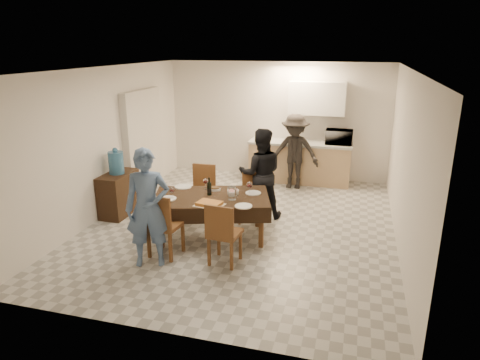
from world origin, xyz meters
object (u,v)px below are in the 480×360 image
object	(u,v)px
wine_bottle	(209,186)
water_pitcher	(232,193)
console	(119,194)
person_kitchen	(295,152)
person_near	(148,208)
person_far	(261,174)
savoury_tart	(209,204)
microwave	(339,137)
dining_table	(211,198)
water_jug	(116,163)

from	to	relation	value
wine_bottle	water_pitcher	distance (m)	0.41
console	person_kitchen	size ratio (longest dim) A/B	0.52
console	person_near	xyz separation A→B (m)	(1.39, -1.54, 0.45)
console	person_far	xyz separation A→B (m)	(2.49, 0.56, 0.42)
savoury_tart	person_near	bearing A→B (deg)	-134.13
console	savoury_tart	distance (m)	2.24
wine_bottle	microwave	size ratio (longest dim) A/B	0.51
wine_bottle	person_far	size ratio (longest dim) A/B	0.18
dining_table	water_jug	bearing A→B (deg)	148.95
dining_table	microwave	xyz separation A→B (m)	(1.76, 3.27, 0.40)
dining_table	water_jug	size ratio (longest dim) A/B	5.05
dining_table	person_near	size ratio (longest dim) A/B	1.20
wine_bottle	person_near	xyz separation A→B (m)	(-0.50, -1.10, -0.00)
person_kitchen	person_far	bearing A→B (deg)	-100.73
microwave	person_far	world-z (taller)	person_far
person_far	person_kitchen	size ratio (longest dim) A/B	1.01
water_jug	person_far	world-z (taller)	person_far
savoury_tart	microwave	distance (m)	4.02
console	microwave	distance (m)	4.68
person_kitchen	microwave	bearing A→B (deg)	27.12
water_jug	person_far	distance (m)	2.55
wine_bottle	person_near	bearing A→B (deg)	-114.44
savoury_tart	person_near	world-z (taller)	person_near
savoury_tart	person_kitchen	size ratio (longest dim) A/B	0.26
person_kitchen	water_pitcher	bearing A→B (deg)	-100.57
water_jug	savoury_tart	world-z (taller)	water_jug
water_pitcher	savoury_tart	size ratio (longest dim) A/B	0.49
wine_bottle	person_kitchen	bearing A→B (deg)	71.33
wine_bottle	person_far	xyz separation A→B (m)	(0.60, 1.00, -0.04)
console	water_pitcher	world-z (taller)	water_pitcher
water_pitcher	person_kitchen	size ratio (longest dim) A/B	0.13
dining_table	console	world-z (taller)	console
console	savoury_tart	xyz separation A→B (m)	(2.04, -0.87, 0.34)
water_pitcher	microwave	xyz separation A→B (m)	(1.41, 3.32, 0.27)
person_near	person_far	bearing A→B (deg)	40.39
dining_table	wine_bottle	distance (m)	0.19
dining_table	wine_bottle	xyz separation A→B (m)	(-0.05, 0.05, 0.18)
water_jug	wine_bottle	xyz separation A→B (m)	(1.89, -0.44, -0.13)
person_far	dining_table	bearing A→B (deg)	47.04
person_far	console	bearing A→B (deg)	-2.55
person_near	water_pitcher	bearing A→B (deg)	26.05
person_near	person_far	world-z (taller)	person_near
microwave	person_kitchen	distance (m)	1.02
wine_bottle	dining_table	bearing A→B (deg)	-45.00
wine_bottle	person_kitchen	world-z (taller)	person_kitchen
water_jug	savoury_tart	xyz separation A→B (m)	(2.04, -0.87, -0.25)
console	person_kitchen	world-z (taller)	person_kitchen
savoury_tart	person_near	distance (m)	0.94
water_pitcher	person_kitchen	distance (m)	2.92
console	water_jug	distance (m)	0.58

